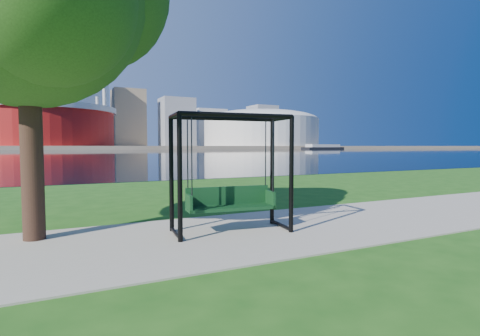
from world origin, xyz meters
TOP-DOWN VIEW (x-y plane):
  - ground at (0.00, 0.00)m, footprint 900.00×900.00m
  - path at (0.00, -0.50)m, footprint 120.00×4.00m
  - river at (0.00, 102.00)m, footprint 900.00×180.00m
  - far_bank at (0.00, 306.00)m, footprint 900.00×228.00m
  - stadium at (-10.00, 235.00)m, footprint 83.00×83.00m
  - arena at (135.00, 235.00)m, footprint 84.00×84.00m
  - skyline at (-4.27, 319.39)m, footprint 392.00×66.00m
  - swing at (-0.20, -0.32)m, footprint 2.54×1.33m
  - barge at (148.04, 179.52)m, footprint 30.15×10.61m

SIDE VIEW (x-z plane):
  - ground at x=0.00m, z-range 0.00..0.00m
  - river at x=0.00m, z-range 0.00..0.02m
  - path at x=0.00m, z-range 0.00..0.03m
  - far_bank at x=0.00m, z-range 0.00..2.00m
  - swing at x=-0.20m, z-range -0.04..2.45m
  - barge at x=148.04m, z-range -0.14..2.82m
  - stadium at x=-10.00m, z-range -1.77..30.23m
  - arena at x=135.00m, z-range 2.59..29.15m
  - skyline at x=-4.27m, z-range -12.36..84.14m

